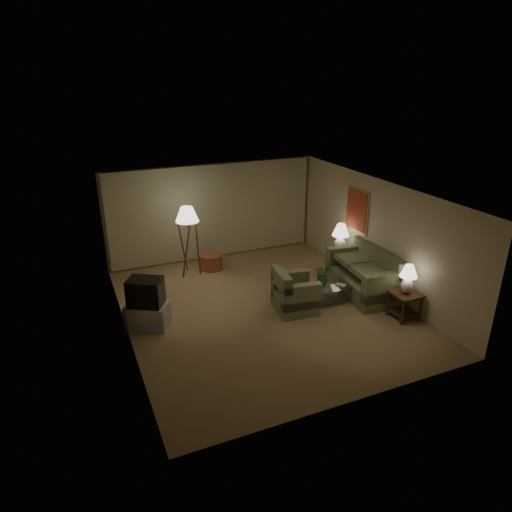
{
  "coord_description": "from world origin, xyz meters",
  "views": [
    {
      "loc": [
        -3.79,
        -8.4,
        5.04
      ],
      "look_at": [
        0.09,
        0.6,
        1.04
      ],
      "focal_mm": 32.0,
      "sensor_mm": 36.0,
      "label": 1
    }
  ],
  "objects_px": {
    "sofa": "(362,277)",
    "side_table_near": "(405,300)",
    "armchair": "(295,294)",
    "crt_tv": "(145,292)",
    "side_table_far": "(339,259)",
    "vase": "(323,285)",
    "ottoman": "(211,262)",
    "floor_lamp": "(188,240)",
    "table_lamp_near": "(408,277)",
    "tv_cabinet": "(148,315)",
    "coffee_table": "(328,292)",
    "table_lamp_far": "(341,236)"
  },
  "relations": [
    {
      "from": "side_table_near",
      "to": "table_lamp_near",
      "type": "distance_m",
      "value": 0.57
    },
    {
      "from": "sofa",
      "to": "side_table_near",
      "type": "distance_m",
      "value": 1.36
    },
    {
      "from": "coffee_table",
      "to": "vase",
      "type": "xyz_separation_m",
      "value": [
        -0.15,
        0.0,
        0.22
      ]
    },
    {
      "from": "armchair",
      "to": "coffee_table",
      "type": "relative_size",
      "value": 1.01
    },
    {
      "from": "table_lamp_far",
      "to": "floor_lamp",
      "type": "relative_size",
      "value": 0.42
    },
    {
      "from": "side_table_far",
      "to": "ottoman",
      "type": "height_order",
      "value": "side_table_far"
    },
    {
      "from": "table_lamp_near",
      "to": "floor_lamp",
      "type": "height_order",
      "value": "floor_lamp"
    },
    {
      "from": "coffee_table",
      "to": "ottoman",
      "type": "bearing_deg",
      "value": 122.26
    },
    {
      "from": "side_table_far",
      "to": "vase",
      "type": "bearing_deg",
      "value": -134.32
    },
    {
      "from": "sofa",
      "to": "side_table_near",
      "type": "relative_size",
      "value": 3.64
    },
    {
      "from": "sofa",
      "to": "armchair",
      "type": "bearing_deg",
      "value": -81.6
    },
    {
      "from": "side_table_near",
      "to": "crt_tv",
      "type": "bearing_deg",
      "value": 160.22
    },
    {
      "from": "side_table_far",
      "to": "vase",
      "type": "xyz_separation_m",
      "value": [
        -1.32,
        -1.35,
        0.11
      ]
    },
    {
      "from": "table_lamp_near",
      "to": "crt_tv",
      "type": "height_order",
      "value": "table_lamp_near"
    },
    {
      "from": "table_lamp_near",
      "to": "crt_tv",
      "type": "relative_size",
      "value": 0.77
    },
    {
      "from": "armchair",
      "to": "vase",
      "type": "xyz_separation_m",
      "value": [
        0.69,
        -0.01,
        0.11
      ]
    },
    {
      "from": "side_table_near",
      "to": "floor_lamp",
      "type": "height_order",
      "value": "floor_lamp"
    },
    {
      "from": "table_lamp_near",
      "to": "ottoman",
      "type": "bearing_deg",
      "value": 125.81
    },
    {
      "from": "tv_cabinet",
      "to": "crt_tv",
      "type": "relative_size",
      "value": 1.21
    },
    {
      "from": "sofa",
      "to": "table_lamp_near",
      "type": "relative_size",
      "value": 3.36
    },
    {
      "from": "armchair",
      "to": "tv_cabinet",
      "type": "xyz_separation_m",
      "value": [
        -3.19,
        0.61,
        -0.14
      ]
    },
    {
      "from": "table_lamp_near",
      "to": "ottoman",
      "type": "height_order",
      "value": "table_lamp_near"
    },
    {
      "from": "side_table_near",
      "to": "ottoman",
      "type": "height_order",
      "value": "side_table_near"
    },
    {
      "from": "ottoman",
      "to": "floor_lamp",
      "type": "bearing_deg",
      "value": -168.63
    },
    {
      "from": "side_table_far",
      "to": "ottoman",
      "type": "distance_m",
      "value": 3.44
    },
    {
      "from": "coffee_table",
      "to": "armchair",
      "type": "bearing_deg",
      "value": 179.35
    },
    {
      "from": "sofa",
      "to": "side_table_far",
      "type": "xyz_separation_m",
      "value": [
        0.15,
        1.25,
        -0.05
      ]
    },
    {
      "from": "side_table_near",
      "to": "tv_cabinet",
      "type": "bearing_deg",
      "value": 160.22
    },
    {
      "from": "side_table_far",
      "to": "floor_lamp",
      "type": "relative_size",
      "value": 0.32
    },
    {
      "from": "sofa",
      "to": "coffee_table",
      "type": "bearing_deg",
      "value": -78.78
    },
    {
      "from": "side_table_near",
      "to": "side_table_far",
      "type": "relative_size",
      "value": 1.0
    },
    {
      "from": "table_lamp_far",
      "to": "floor_lamp",
      "type": "distance_m",
      "value": 3.95
    },
    {
      "from": "tv_cabinet",
      "to": "floor_lamp",
      "type": "bearing_deg",
      "value": 85.9
    },
    {
      "from": "crt_tv",
      "to": "ottoman",
      "type": "relative_size",
      "value": 1.35
    },
    {
      "from": "side_table_far",
      "to": "coffee_table",
      "type": "bearing_deg",
      "value": -130.88
    },
    {
      "from": "armchair",
      "to": "crt_tv",
      "type": "height_order",
      "value": "crt_tv"
    },
    {
      "from": "coffee_table",
      "to": "tv_cabinet",
      "type": "height_order",
      "value": "tv_cabinet"
    },
    {
      "from": "coffee_table",
      "to": "floor_lamp",
      "type": "height_order",
      "value": "floor_lamp"
    },
    {
      "from": "side_table_far",
      "to": "vase",
      "type": "distance_m",
      "value": 1.89
    },
    {
      "from": "side_table_far",
      "to": "floor_lamp",
      "type": "height_order",
      "value": "floor_lamp"
    },
    {
      "from": "table_lamp_near",
      "to": "vase",
      "type": "distance_m",
      "value": 1.88
    },
    {
      "from": "side_table_far",
      "to": "armchair",
      "type": "bearing_deg",
      "value": -146.27
    },
    {
      "from": "sofa",
      "to": "floor_lamp",
      "type": "bearing_deg",
      "value": -122.24
    },
    {
      "from": "side_table_near",
      "to": "coffee_table",
      "type": "xyz_separation_m",
      "value": [
        -1.17,
        1.25,
        -0.14
      ]
    },
    {
      "from": "floor_lamp",
      "to": "vase",
      "type": "distance_m",
      "value": 3.7
    },
    {
      "from": "floor_lamp",
      "to": "side_table_far",
      "type": "bearing_deg",
      "value": -22.0
    },
    {
      "from": "side_table_near",
      "to": "floor_lamp",
      "type": "bearing_deg",
      "value": 131.91
    },
    {
      "from": "table_lamp_near",
      "to": "sofa",
      "type": "bearing_deg",
      "value": 96.34
    },
    {
      "from": "side_table_far",
      "to": "crt_tv",
      "type": "distance_m",
      "value": 5.27
    },
    {
      "from": "armchair",
      "to": "coffee_table",
      "type": "xyz_separation_m",
      "value": [
        0.84,
        -0.01,
        -0.11
      ]
    }
  ]
}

